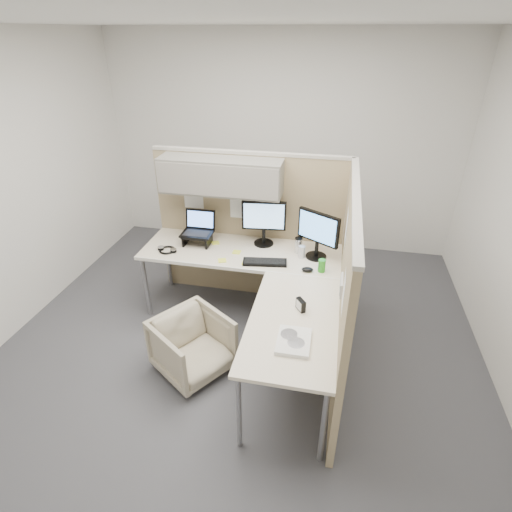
% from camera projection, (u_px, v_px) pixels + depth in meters
% --- Properties ---
extents(ground, '(4.50, 4.50, 0.00)m').
position_uv_depth(ground, '(241.00, 344.00, 3.86)').
color(ground, '#414146').
rests_on(ground, ground).
extents(partition_back, '(2.00, 0.36, 1.63)m').
position_uv_depth(partition_back, '(237.00, 204.00, 4.07)').
color(partition_back, tan).
rests_on(partition_back, ground).
extents(partition_right, '(0.07, 2.03, 1.63)m').
position_uv_depth(partition_right, '(344.00, 288.00, 3.24)').
color(partition_right, tan).
rests_on(partition_right, ground).
extents(desk, '(2.00, 1.98, 0.73)m').
position_uv_depth(desk, '(256.00, 278.00, 3.61)').
color(desk, beige).
rests_on(desk, ground).
extents(office_chair, '(0.76, 0.77, 0.59)m').
position_uv_depth(office_chair, '(192.00, 343.00, 3.44)').
color(office_chair, '#B8B592').
rests_on(office_chair, ground).
extents(monitor_left, '(0.44, 0.20, 0.47)m').
position_uv_depth(monitor_left, '(264.00, 219.00, 3.97)').
color(monitor_left, black).
rests_on(monitor_left, desk).
extents(monitor_right, '(0.40, 0.26, 0.47)m').
position_uv_depth(monitor_right, '(318.00, 232.00, 3.73)').
color(monitor_right, black).
rests_on(monitor_right, desk).
extents(laptop_station, '(0.31, 0.27, 0.32)m').
position_uv_depth(laptop_station, '(198.00, 232.00, 4.07)').
color(laptop_station, black).
rests_on(laptop_station, desk).
extents(keyboard, '(0.43, 0.20, 0.02)m').
position_uv_depth(keyboard, '(265.00, 262.00, 3.76)').
color(keyboard, black).
rests_on(keyboard, desk).
extents(mouse, '(0.11, 0.08, 0.04)m').
position_uv_depth(mouse, '(307.00, 270.00, 3.63)').
color(mouse, black).
rests_on(mouse, desk).
extents(travel_mug, '(0.08, 0.08, 0.16)m').
position_uv_depth(travel_mug, '(298.00, 245.00, 3.91)').
color(travel_mug, silver).
rests_on(travel_mug, desk).
extents(soda_can_green, '(0.07, 0.07, 0.12)m').
position_uv_depth(soda_can_green, '(322.00, 266.00, 3.61)').
color(soda_can_green, '#268C1E').
rests_on(soda_can_green, desk).
extents(soda_can_silver, '(0.07, 0.07, 0.12)m').
position_uv_depth(soda_can_silver, '(302.00, 252.00, 3.84)').
color(soda_can_silver, silver).
rests_on(soda_can_silver, desk).
extents(sticky_note_c, '(0.10, 0.10, 0.01)m').
position_uv_depth(sticky_note_c, '(215.00, 243.00, 4.12)').
color(sticky_note_c, '#E2E73D').
rests_on(sticky_note_c, desk).
extents(sticky_note_a, '(0.10, 0.10, 0.01)m').
position_uv_depth(sticky_note_a, '(222.00, 260.00, 3.80)').
color(sticky_note_a, '#E2E73D').
rests_on(sticky_note_a, desk).
extents(sticky_note_d, '(0.08, 0.08, 0.01)m').
position_uv_depth(sticky_note_d, '(237.00, 252.00, 3.95)').
color(sticky_note_d, '#E2E73D').
rests_on(sticky_note_d, desk).
extents(sticky_note_b, '(0.08, 0.08, 0.01)m').
position_uv_depth(sticky_note_b, '(246.00, 263.00, 3.76)').
color(sticky_note_b, '#E2E73D').
rests_on(sticky_note_b, desk).
extents(headphones, '(0.20, 0.18, 0.03)m').
position_uv_depth(headphones, '(167.00, 250.00, 3.97)').
color(headphones, black).
rests_on(headphones, desk).
extents(paper_stack, '(0.24, 0.30, 0.03)m').
position_uv_depth(paper_stack, '(294.00, 341.00, 2.80)').
color(paper_stack, white).
rests_on(paper_stack, desk).
extents(desk_clock, '(0.09, 0.10, 0.10)m').
position_uv_depth(desk_clock, '(301.00, 305.00, 3.11)').
color(desk_clock, black).
rests_on(desk_clock, desk).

